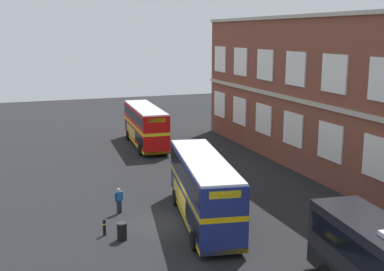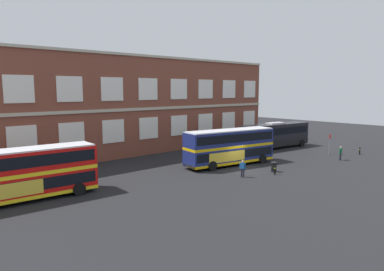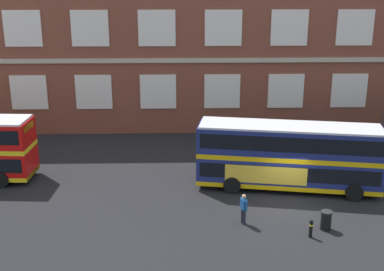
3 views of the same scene
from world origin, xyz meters
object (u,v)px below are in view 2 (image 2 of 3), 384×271
Objects in this scene: safety_bollard_west at (275,170)px; safety_bollard_east at (360,151)px; double_decker_middle at (230,146)px; station_litter_bin at (274,167)px; bus_stand_flag at (330,142)px; second_passenger at (341,153)px; waiting_passenger at (243,168)px; double_decker_near at (23,174)px; touring_coach at (275,135)px.

safety_bollard_west is 17.77m from safety_bollard_east.
double_decker_middle reaches higher than safety_bollard_west.
safety_bollard_east is at bearing -6.49° from station_litter_bin.
double_decker_middle is 5.65m from station_litter_bin.
safety_bollard_east is (2.99, -2.72, -1.14)m from bus_stand_flag.
safety_bollard_east is (16.74, -1.90, -0.03)m from station_litter_bin.
second_passenger is 11.36m from station_litter_bin.
bus_stand_flag is (14.70, -4.51, -0.51)m from double_decker_middle.
safety_bollard_west is (-14.74, -1.64, -1.14)m from bus_stand_flag.
waiting_passenger is 21.13m from safety_bollard_east.
safety_bollard_east is at bearing -0.28° from second_passenger.
double_decker_near reaches higher than bus_stand_flag.
double_decker_middle is 19.19m from safety_bollard_east.
safety_bollard_east is (20.96, -2.63, -0.44)m from waiting_passenger.
touring_coach is 10.57m from second_passenger.
safety_bollard_west is at bearing -90.36° from double_decker_middle.
double_decker_middle reaches higher than bus_stand_flag.
bus_stand_flag is at bearing 6.34° from safety_bollard_west.
safety_bollard_east is at bearing -42.23° from bus_stand_flag.
bus_stand_flag is (36.23, -6.53, -0.51)m from double_decker_near.
station_litter_bin is (-13.75, -0.82, -1.12)m from bus_stand_flag.
bus_stand_flag is at bearing -10.21° from double_decker_near.
safety_bollard_east is at bearing -68.29° from touring_coach.
second_passenger reaches higher than safety_bollard_east.
station_litter_bin reaches higher than safety_bollard_east.
double_decker_middle is 13.92m from touring_coach.
double_decker_near is 6.55× the size of second_passenger.
bus_stand_flag is at bearing 0.30° from waiting_passenger.
double_decker_middle reaches higher than touring_coach.
safety_bollard_west is (-12.20, 1.05, -0.44)m from second_passenger.
double_decker_middle is at bearing 162.95° from bus_stand_flag.
safety_bollard_west is at bearing -140.44° from station_litter_bin.
double_decker_middle reaches higher than second_passenger.
double_decker_near and double_decker_middle have the same top height.
double_decker_middle is at bearing 149.36° from second_passenger.
safety_bollard_west and safety_bollard_east have the same top height.
double_decker_middle is 5.77m from waiting_passenger.
bus_stand_flag is at bearing -17.05° from double_decker_middle.
safety_bollard_west is (3.23, -1.54, -0.44)m from waiting_passenger.
bus_stand_flag is 14.88m from safety_bollard_west.
second_passenger is at bearing 179.72° from safety_bollard_east.
waiting_passenger is at bearing 154.41° from safety_bollard_west.
touring_coach is 15.27m from station_litter_bin.
double_decker_near is 4.12× the size of bus_stand_flag.
safety_bollard_west is at bearing -25.59° from waiting_passenger.
bus_stand_flag is 2.62× the size of station_litter_bin.
touring_coach reaches higher than station_litter_bin.
touring_coach is 11.86× the size of station_litter_bin.
safety_bollard_east is at bearing -13.26° from double_decker_near.
double_decker_middle is at bearing 100.18° from station_litter_bin.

